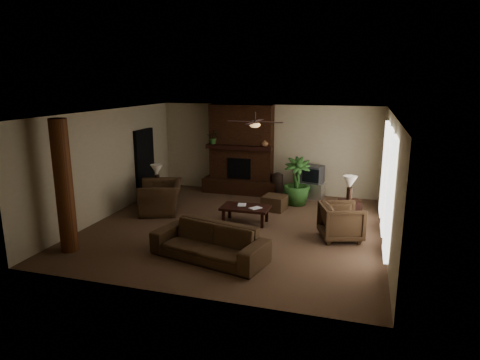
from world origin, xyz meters
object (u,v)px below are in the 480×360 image
(lamp_left, at_px, (157,171))
(lamp_right, at_px, (350,184))
(ottoman, at_px, (275,203))
(sofa, at_px, (209,237))
(armchair_left, at_px, (161,192))
(log_column, at_px, (64,187))
(floor_vase, at_px, (277,183))
(floor_plant, at_px, (296,192))
(tv_stand, at_px, (309,190))
(side_table_left, at_px, (159,196))
(coffee_table, at_px, (245,209))
(side_table_right, at_px, (349,211))
(armchair_right, at_px, (341,220))

(lamp_left, xyz_separation_m, lamp_right, (5.34, 0.06, 0.00))
(lamp_right, bearing_deg, ottoman, 166.99)
(sofa, distance_m, lamp_right, 4.11)
(lamp_left, bearing_deg, armchair_left, -55.17)
(armchair_left, height_order, lamp_right, lamp_right)
(log_column, bearing_deg, sofa, 8.83)
(armchair_left, height_order, floor_vase, armchair_left)
(floor_plant, relative_size, lamp_right, 2.12)
(log_column, bearing_deg, floor_vase, 58.14)
(tv_stand, bearing_deg, floor_vase, -165.70)
(tv_stand, height_order, side_table_left, side_table_left)
(log_column, relative_size, floor_plant, 2.04)
(lamp_right, bearing_deg, coffee_table, -161.68)
(side_table_left, bearing_deg, log_column, -94.61)
(sofa, relative_size, floor_plant, 1.73)
(floor_plant, relative_size, side_table_right, 2.50)
(floor_vase, xyz_separation_m, side_table_left, (-3.10, -1.92, -0.16))
(armchair_left, bearing_deg, sofa, 20.71)
(sofa, distance_m, floor_vase, 4.99)
(armchair_left, xyz_separation_m, ottoman, (2.94, 1.07, -0.36))
(armchair_right, bearing_deg, side_table_right, -24.76)
(log_column, relative_size, coffee_table, 2.33)
(side_table_right, height_order, lamp_right, lamp_right)
(side_table_right, bearing_deg, lamp_left, -179.02)
(armchair_right, bearing_deg, ottoman, 28.53)
(armchair_right, relative_size, lamp_left, 1.40)
(armchair_right, height_order, tv_stand, armchair_right)
(sofa, bearing_deg, floor_vase, 99.23)
(armchair_left, bearing_deg, side_table_left, -168.89)
(armchair_left, distance_m, floor_vase, 3.68)
(sofa, distance_m, ottoman, 3.65)
(ottoman, xyz_separation_m, lamp_left, (-3.33, -0.53, 0.80))
(armchair_left, distance_m, lamp_right, 5.02)
(armchair_left, distance_m, ottoman, 3.15)
(armchair_left, bearing_deg, floor_vase, 109.49)
(side_table_left, bearing_deg, armchair_right, -13.12)
(armchair_right, bearing_deg, lamp_right, -23.87)
(side_table_left, distance_m, lamp_right, 5.37)
(armchair_right, bearing_deg, tv_stand, 0.33)
(lamp_left, bearing_deg, sofa, -48.27)
(sofa, height_order, lamp_right, lamp_right)
(armchair_left, bearing_deg, lamp_right, 74.64)
(log_column, distance_m, sofa, 3.17)
(armchair_right, height_order, ottoman, armchair_right)
(sofa, relative_size, armchair_left, 1.86)
(log_column, xyz_separation_m, tv_stand, (4.36, 5.55, -1.15))
(side_table_left, bearing_deg, tv_stand, 26.47)
(armchair_right, xyz_separation_m, side_table_right, (0.14, 1.32, -0.18))
(armchair_left, xyz_separation_m, floor_vase, (2.74, 2.46, -0.13))
(sofa, relative_size, ottoman, 3.96)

